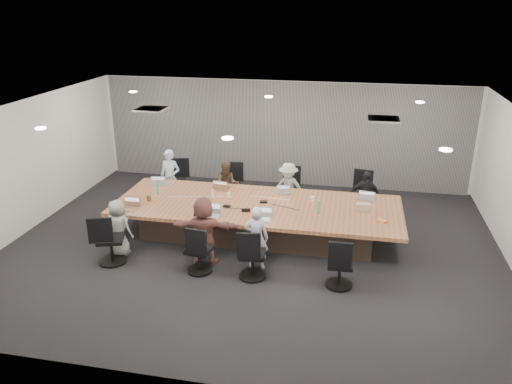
% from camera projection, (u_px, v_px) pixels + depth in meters
% --- Properties ---
extents(floor, '(10.00, 8.00, 0.00)m').
position_uv_depth(floor, '(252.00, 246.00, 10.31)').
color(floor, black).
rests_on(floor, ground).
extents(ceiling, '(10.00, 8.00, 0.00)m').
position_uv_depth(ceiling, '(252.00, 112.00, 9.31)').
color(ceiling, white).
rests_on(ceiling, wall_back).
extents(wall_back, '(10.00, 0.00, 2.80)m').
position_uv_depth(wall_back, '(282.00, 133.00, 13.47)').
color(wall_back, silver).
rests_on(wall_back, ground).
extents(wall_front, '(10.00, 0.00, 2.80)m').
position_uv_depth(wall_front, '(185.00, 291.00, 6.15)').
color(wall_front, silver).
rests_on(wall_front, ground).
extents(wall_left, '(0.00, 8.00, 2.80)m').
position_uv_depth(wall_left, '(25.00, 167.00, 10.74)').
color(wall_left, silver).
rests_on(wall_left, ground).
extents(curtain, '(9.80, 0.04, 2.80)m').
position_uv_depth(curtain, '(282.00, 134.00, 13.39)').
color(curtain, gray).
rests_on(curtain, ground).
extents(conference_table, '(6.00, 2.20, 0.74)m').
position_uv_depth(conference_table, '(257.00, 219.00, 10.63)').
color(conference_table, '#48352B').
rests_on(conference_table, ground).
extents(chair_0, '(0.71, 0.71, 0.84)m').
position_uv_depth(chair_0, '(176.00, 183.00, 12.63)').
color(chair_0, black).
rests_on(chair_0, ground).
extents(chair_1, '(0.65, 0.65, 0.82)m').
position_uv_depth(chair_1, '(231.00, 188.00, 12.36)').
color(chair_1, black).
rests_on(chair_1, ground).
extents(chair_2, '(0.55, 0.55, 0.81)m').
position_uv_depth(chair_2, '(290.00, 192.00, 12.09)').
color(chair_2, black).
rests_on(chair_2, ground).
extents(chair_3, '(0.67, 0.67, 0.83)m').
position_uv_depth(chair_3, '(364.00, 197.00, 11.76)').
color(chair_3, black).
rests_on(chair_3, ground).
extents(chair_4, '(0.72, 0.72, 0.84)m').
position_uv_depth(chair_4, '(111.00, 243.00, 9.53)').
color(chair_4, black).
rests_on(chair_4, ground).
extents(chair_5, '(0.57, 0.57, 0.75)m').
position_uv_depth(chair_5, '(199.00, 254.00, 9.22)').
color(chair_5, black).
rests_on(chair_5, ground).
extents(chair_6, '(0.58, 0.58, 0.79)m').
position_uv_depth(chair_6, '(252.00, 258.00, 9.03)').
color(chair_6, black).
rests_on(chair_6, ground).
extents(chair_7, '(0.52, 0.52, 0.75)m').
position_uv_depth(chair_7, '(340.00, 268.00, 8.74)').
color(chair_7, black).
rests_on(chair_7, ground).
extents(person_0, '(0.52, 0.35, 1.39)m').
position_uv_depth(person_0, '(170.00, 178.00, 12.21)').
color(person_0, '#B0CFE9').
rests_on(person_0, ground).
extents(laptop_0, '(0.37, 0.28, 0.02)m').
position_uv_depth(laptop_0, '(162.00, 183.00, 11.68)').
color(laptop_0, '#B2B2B7').
rests_on(laptop_0, conference_table).
extents(person_1, '(0.67, 0.58, 1.19)m').
position_uv_depth(person_1, '(227.00, 186.00, 11.98)').
color(person_1, '#4C3C2B').
rests_on(person_1, ground).
extents(laptop_1, '(0.38, 0.29, 0.02)m').
position_uv_depth(laptop_1, '(221.00, 187.00, 11.42)').
color(laptop_1, '#8C6647').
rests_on(laptop_1, conference_table).
extents(person_2, '(0.89, 0.62, 1.25)m').
position_uv_depth(person_2, '(288.00, 189.00, 11.69)').
color(person_2, '#A5A5A5').
rests_on(person_2, ground).
extents(laptop_2, '(0.31, 0.23, 0.02)m').
position_uv_depth(laptop_2, '(285.00, 192.00, 11.14)').
color(laptop_2, '#B2B2B7').
rests_on(laptop_2, conference_table).
extents(person_3, '(0.71, 0.36, 1.17)m').
position_uv_depth(person_3, '(365.00, 196.00, 11.38)').
color(person_3, black).
rests_on(person_3, ground).
extents(laptop_3, '(0.37, 0.28, 0.02)m').
position_uv_depth(laptop_3, '(365.00, 198.00, 10.82)').
color(laptop_3, '#B2B2B7').
rests_on(laptop_3, conference_table).
extents(person_4, '(0.61, 0.45, 1.16)m').
position_uv_depth(person_4, '(118.00, 228.00, 9.79)').
color(person_4, gray).
rests_on(person_4, ground).
extents(laptop_4, '(0.35, 0.25, 0.02)m').
position_uv_depth(laptop_4, '(130.00, 209.00, 10.23)').
color(laptop_4, '#8C6647').
rests_on(laptop_4, conference_table).
extents(person_5, '(1.30, 0.54, 1.36)m').
position_uv_depth(person_5, '(204.00, 231.00, 9.43)').
color(person_5, brown).
rests_on(person_5, ground).
extents(laptop_5, '(0.33, 0.24, 0.02)m').
position_uv_depth(laptop_5, '(212.00, 216.00, 9.91)').
color(laptop_5, '#B2B2B7').
rests_on(laptop_5, conference_table).
extents(person_6, '(0.48, 0.33, 1.25)m').
position_uv_depth(person_6, '(256.00, 238.00, 9.26)').
color(person_6, silver).
rests_on(person_6, ground).
extents(laptop_6, '(0.35, 0.26, 0.02)m').
position_uv_depth(laptop_6, '(262.00, 220.00, 9.72)').
color(laptop_6, '#B2B2B7').
rests_on(laptop_6, conference_table).
extents(bottle_green_left, '(0.07, 0.07, 0.24)m').
position_uv_depth(bottle_green_left, '(158.00, 189.00, 11.03)').
color(bottle_green_left, '#55A371').
rests_on(bottle_green_left, conference_table).
extents(bottle_green_right, '(0.09, 0.09, 0.27)m').
position_uv_depth(bottle_green_right, '(318.00, 207.00, 10.01)').
color(bottle_green_right, '#55A371').
rests_on(bottle_green_right, conference_table).
extents(bottle_clear, '(0.08, 0.08, 0.21)m').
position_uv_depth(bottle_clear, '(213.00, 194.00, 10.77)').
color(bottle_clear, silver).
rests_on(bottle_clear, conference_table).
extents(cup_white_far, '(0.09, 0.09, 0.10)m').
position_uv_depth(cup_white_far, '(229.00, 195.00, 10.85)').
color(cup_white_far, white).
rests_on(cup_white_far, conference_table).
extents(cup_white_near, '(0.09, 0.09, 0.10)m').
position_uv_depth(cup_white_near, '(312.00, 199.00, 10.65)').
color(cup_white_near, white).
rests_on(cup_white_near, conference_table).
extents(mug_brown, '(0.12, 0.12, 0.12)m').
position_uv_depth(mug_brown, '(149.00, 198.00, 10.65)').
color(mug_brown, brown).
rests_on(mug_brown, conference_table).
extents(mic_left, '(0.15, 0.11, 0.03)m').
position_uv_depth(mic_left, '(227.00, 206.00, 10.36)').
color(mic_left, black).
rests_on(mic_left, conference_table).
extents(mic_right, '(0.18, 0.13, 0.03)m').
position_uv_depth(mic_right, '(264.00, 202.00, 10.58)').
color(mic_right, black).
rests_on(mic_right, conference_table).
extents(stapler, '(0.18, 0.08, 0.07)m').
position_uv_depth(stapler, '(246.00, 210.00, 10.11)').
color(stapler, black).
rests_on(stapler, conference_table).
extents(canvas_bag, '(0.30, 0.21, 0.15)m').
position_uv_depth(canvas_bag, '(363.00, 207.00, 10.16)').
color(canvas_bag, tan).
rests_on(canvas_bag, conference_table).
extents(snack_packet, '(0.21, 0.20, 0.04)m').
position_uv_depth(snack_packet, '(382.00, 221.00, 9.65)').
color(snack_packet, orange).
rests_on(snack_packet, conference_table).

